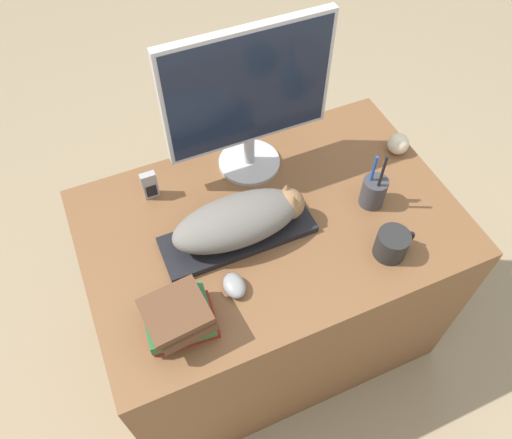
% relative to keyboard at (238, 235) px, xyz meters
% --- Properties ---
extents(ground_plane, '(12.00, 12.00, 0.00)m').
position_rel_keyboard_xyz_m(ground_plane, '(0.12, -0.37, -0.79)').
color(ground_plane, '#998466').
extents(desk, '(1.18, 0.78, 0.78)m').
position_rel_keyboard_xyz_m(desk, '(0.12, 0.01, -0.40)').
color(desk, brown).
rests_on(desk, ground_plane).
extents(keyboard, '(0.47, 0.16, 0.02)m').
position_rel_keyboard_xyz_m(keyboard, '(0.00, 0.00, 0.00)').
color(keyboard, black).
rests_on(keyboard, desk).
extents(cat, '(0.42, 0.18, 0.12)m').
position_rel_keyboard_xyz_m(cat, '(0.02, 0.00, 0.07)').
color(cat, '#66605B').
rests_on(cat, keyboard).
extents(monitor, '(0.53, 0.21, 0.52)m').
position_rel_keyboard_xyz_m(monitor, '(0.15, 0.27, 0.28)').
color(monitor, '#B7B7BC').
rests_on(monitor, desk).
extents(computer_mouse, '(0.06, 0.08, 0.04)m').
position_rel_keyboard_xyz_m(computer_mouse, '(-0.08, -0.16, 0.01)').
color(computer_mouse, gray).
rests_on(computer_mouse, desk).
extents(coffee_mug, '(0.13, 0.10, 0.09)m').
position_rel_keyboard_xyz_m(coffee_mug, '(0.40, -0.23, 0.03)').
color(coffee_mug, black).
rests_on(coffee_mug, desk).
extents(pen_cup, '(0.08, 0.08, 0.23)m').
position_rel_keyboard_xyz_m(pen_cup, '(0.45, -0.04, 0.04)').
color(pen_cup, '#38383D').
rests_on(pen_cup, desk).
extents(baseball, '(0.07, 0.07, 0.07)m').
position_rel_keyboard_xyz_m(baseball, '(0.65, 0.12, 0.02)').
color(baseball, beige).
rests_on(baseball, desk).
extents(phone, '(0.05, 0.03, 0.10)m').
position_rel_keyboard_xyz_m(phone, '(-0.19, 0.26, 0.04)').
color(phone, '#99999E').
rests_on(phone, desk).
extents(book_stack, '(0.20, 0.18, 0.12)m').
position_rel_keyboard_xyz_m(book_stack, '(-0.25, -0.21, 0.05)').
color(book_stack, maroon).
rests_on(book_stack, desk).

